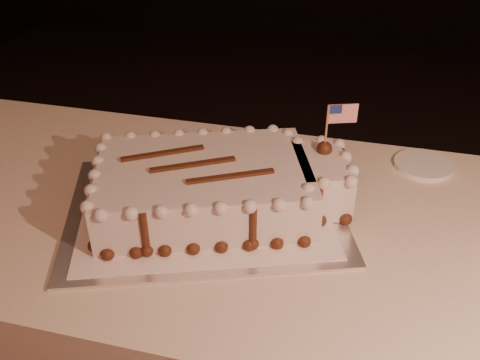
% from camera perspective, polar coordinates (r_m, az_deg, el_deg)
% --- Properties ---
extents(banquet_table, '(2.40, 0.80, 0.75)m').
position_cam_1_polar(banquet_table, '(1.42, 11.89, -17.53)').
color(banquet_table, beige).
rests_on(banquet_table, ground).
extents(cake_board, '(0.72, 0.63, 0.01)m').
position_cam_1_polar(cake_board, '(1.19, -3.73, -3.08)').
color(cake_board, silver).
rests_on(cake_board, banquet_table).
extents(doily, '(0.64, 0.57, 0.00)m').
position_cam_1_polar(doily, '(1.19, -3.74, -2.89)').
color(doily, white).
rests_on(doily, cake_board).
extents(sheet_cake, '(0.59, 0.44, 0.23)m').
position_cam_1_polar(sheet_cake, '(1.16, -2.27, -0.61)').
color(sheet_cake, silver).
rests_on(sheet_cake, doily).
extents(side_plate, '(0.15, 0.15, 0.01)m').
position_cam_1_polar(side_plate, '(1.42, 18.99, 1.55)').
color(side_plate, white).
rests_on(side_plate, banquet_table).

